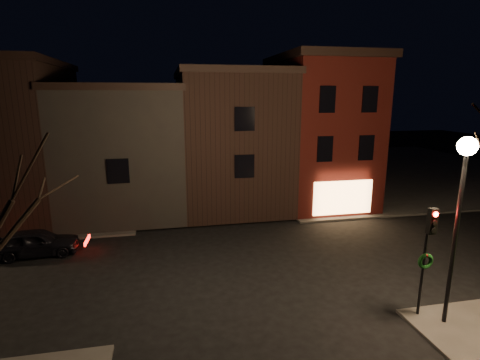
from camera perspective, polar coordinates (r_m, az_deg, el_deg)
The scene contains 9 objects.
ground at distance 18.13m, azimuth -0.37°, elevation -12.92°, with size 120.00×120.00×0.00m, color black.
sidewalk_far_right at distance 43.53m, azimuth 20.85°, elevation 1.61°, with size 30.00×30.00×0.12m, color #2D2B28.
corner_building at distance 27.94m, azimuth 12.15°, elevation 7.45°, with size 6.50×8.50×10.50m.
row_building_a at distance 27.10m, azimuth -1.58°, elevation 6.36°, with size 7.30×10.30×9.40m.
row_building_b at distance 26.89m, azimuth -17.03°, elevation 4.68°, with size 7.80×10.30×8.40m.
row_building_c at distance 28.43m, azimuth -31.87°, elevation 5.26°, with size 7.30×10.30×9.90m.
street_lamp_near at distance 13.97m, azimuth 30.82°, elevation -0.12°, with size 0.60×0.60×6.48m.
traffic_signal at distance 14.59m, azimuth 26.69°, elevation -8.92°, with size 0.58×0.38×4.05m.
parked_car_a at distance 21.51m, azimuth -28.58°, elevation -8.35°, with size 1.61×3.99×1.36m, color black.
Camera 1 is at (-3.15, -16.03, 7.86)m, focal length 28.00 mm.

